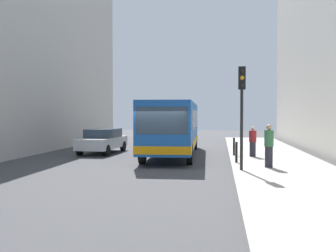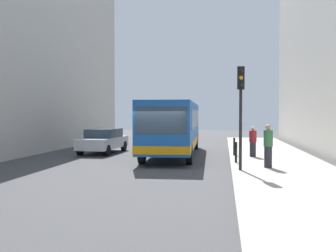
{
  "view_description": "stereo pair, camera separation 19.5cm",
  "coord_description": "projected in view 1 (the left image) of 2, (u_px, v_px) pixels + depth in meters",
  "views": [
    {
      "loc": [
        2.71,
        -16.59,
        2.36
      ],
      "look_at": [
        -0.01,
        2.87,
        1.76
      ],
      "focal_mm": 40.13,
      "sensor_mm": 36.0,
      "label": 1
    },
    {
      "loc": [
        2.91,
        -16.57,
        2.36
      ],
      "look_at": [
        -0.01,
        2.87,
        1.76
      ],
      "focal_mm": 40.13,
      "sensor_mm": 36.0,
      "label": 2
    }
  ],
  "objects": [
    {
      "name": "bus",
      "position": [
        173.0,
        125.0,
        21.74
      ],
      "size": [
        2.9,
        11.1,
        3.0
      ],
      "rotation": [
        0.0,
        0.0,
        3.18
      ],
      "color": "#19519E",
      "rests_on": "ground"
    },
    {
      "name": "pedestrian_near_signal",
      "position": [
        269.0,
        146.0,
        15.63
      ],
      "size": [
        0.38,
        0.38,
        1.8
      ],
      "rotation": [
        0.0,
        0.0,
        2.7
      ],
      "color": "#26262D",
      "rests_on": "sidewalk"
    },
    {
      "name": "bollard_mid",
      "position": [
        234.0,
        146.0,
        20.34
      ],
      "size": [
        0.11,
        0.11,
        0.95
      ],
      "primitive_type": "cylinder",
      "color": "black",
      "rests_on": "sidewalk"
    },
    {
      "name": "ground_plane",
      "position": [
        159.0,
        167.0,
        16.87
      ],
      "size": [
        80.0,
        80.0,
        0.0
      ],
      "primitive_type": "plane",
      "color": "#424244"
    },
    {
      "name": "car_beside_bus",
      "position": [
        103.0,
        140.0,
        22.92
      ],
      "size": [
        2.05,
        4.49,
        1.48
      ],
      "rotation": [
        0.0,
        0.0,
        3.09
      ],
      "color": "silver",
      "rests_on": "ground"
    },
    {
      "name": "bollard_near",
      "position": [
        236.0,
        152.0,
        17.23
      ],
      "size": [
        0.11,
        0.11,
        0.95
      ],
      "primitive_type": "cylinder",
      "color": "black",
      "rests_on": "sidewalk"
    },
    {
      "name": "traffic_light",
      "position": [
        242.0,
        98.0,
        14.84
      ],
      "size": [
        0.28,
        0.33,
        4.1
      ],
      "color": "black",
      "rests_on": "sidewalk"
    },
    {
      "name": "sidewalk",
      "position": [
        283.0,
        168.0,
        16.13
      ],
      "size": [
        4.4,
        40.0,
        0.15
      ],
      "primitive_type": "cube",
      "color": "#ADA89E",
      "rests_on": "ground"
    },
    {
      "name": "pedestrian_mid_sidewalk",
      "position": [
        253.0,
        142.0,
        19.69
      ],
      "size": [
        0.38,
        0.38,
        1.58
      ],
      "rotation": [
        0.0,
        0.0,
        1.45
      ],
      "color": "#26262D",
      "rests_on": "sidewalk"
    }
  ]
}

